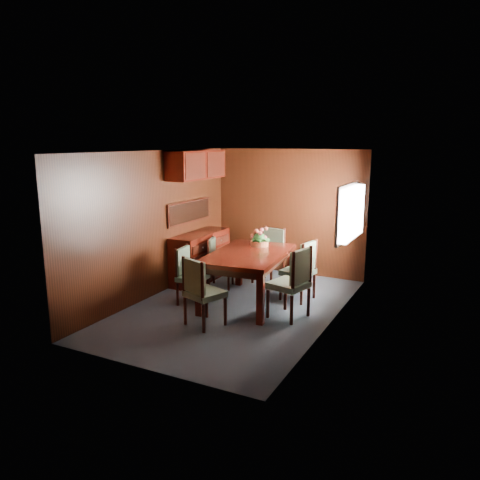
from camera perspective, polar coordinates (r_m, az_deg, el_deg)
The scene contains 11 objects.
ground at distance 7.39m, azimuth -0.55°, elevation -8.22°, with size 4.50×4.50×0.00m, color #313A43.
room_shell at distance 7.33m, azimuth -0.10°, elevation 4.78°, with size 3.06×4.52×2.41m.
sideboard at distance 8.68m, azimuth -4.85°, elevation -2.04°, with size 0.48×1.40×0.90m, color #390D07.
dining_table at distance 7.41m, azimuth 1.04°, elevation -2.41°, with size 1.27×1.86×0.82m.
chair_left_near at distance 7.49m, azimuth -6.28°, elevation -3.89°, with size 0.46×0.48×0.92m.
chair_left_far at distance 8.27m, azimuth -2.81°, elevation -2.42°, with size 0.51×0.52×0.89m.
chair_right_near at distance 6.82m, azimuth 6.54°, elevation -4.78°, with size 0.59×0.61×1.07m.
chair_right_far at distance 7.62m, azimuth 7.58°, elevation -3.31°, with size 0.53×0.55×1.00m.
chair_head at distance 6.52m, azimuth -4.84°, elevation -5.91°, with size 0.60×0.59×1.00m.
chair_foot at distance 8.56m, azimuth 3.74°, elevation -1.48°, with size 0.55×0.54×1.00m.
flower_centerpiece at distance 7.79m, azimuth 2.40°, elevation 0.35°, with size 0.32×0.32×0.32m.
Camera 1 is at (3.19, -6.15, 2.57)m, focal length 35.00 mm.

